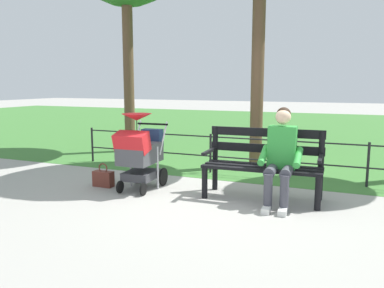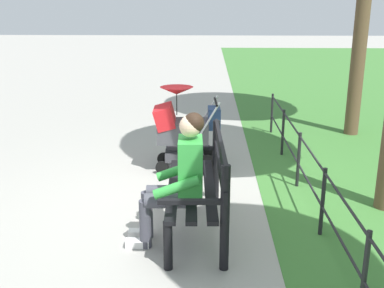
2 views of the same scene
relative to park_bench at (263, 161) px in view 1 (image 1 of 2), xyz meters
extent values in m
plane|color=#9E9B93|center=(0.56, 0.12, -0.53)|extent=(60.00, 60.00, 0.00)
cube|color=#3D7533|center=(0.56, -8.68, -0.52)|extent=(40.00, 16.00, 0.01)
cube|color=black|center=(0.00, -0.06, -0.08)|extent=(1.60, 0.16, 0.04)
cube|color=black|center=(0.00, 0.12, -0.08)|extent=(1.60, 0.16, 0.04)
cube|color=black|center=(-0.01, 0.29, -0.08)|extent=(1.60, 0.16, 0.04)
cube|color=black|center=(0.01, -0.16, 0.14)|extent=(1.60, 0.09, 0.12)
cube|color=black|center=(0.01, -0.16, 0.37)|extent=(1.60, 0.09, 0.12)
cylinder|color=black|center=(-0.76, 0.29, -0.30)|extent=(0.08, 0.08, 0.45)
cylinder|color=black|center=(-0.74, -0.19, -0.05)|extent=(0.08, 0.08, 0.95)
cube|color=black|center=(-0.75, 0.09, 0.10)|extent=(0.07, 0.56, 0.04)
cylinder|color=black|center=(0.74, 0.34, -0.30)|extent=(0.08, 0.08, 0.45)
cylinder|color=black|center=(0.76, -0.14, -0.05)|extent=(0.08, 0.08, 0.95)
cube|color=black|center=(0.75, 0.14, 0.10)|extent=(0.07, 0.56, 0.04)
cylinder|color=#42424C|center=(-0.38, 0.33, -0.06)|extent=(0.15, 0.40, 0.14)
cylinder|color=#42424C|center=(-0.18, 0.34, -0.06)|extent=(0.15, 0.40, 0.14)
cylinder|color=#42424C|center=(-0.38, 0.53, -0.29)|extent=(0.11, 0.11, 0.47)
cylinder|color=#42424C|center=(-0.18, 0.54, -0.29)|extent=(0.11, 0.11, 0.47)
cube|color=silver|center=(-0.39, 0.61, -0.49)|extent=(0.11, 0.22, 0.07)
cube|color=silver|center=(-0.19, 0.62, -0.49)|extent=(0.11, 0.22, 0.07)
cube|color=green|center=(-0.27, 0.12, 0.22)|extent=(0.37, 0.23, 0.56)
cylinder|color=green|center=(-0.49, 0.23, 0.12)|extent=(0.11, 0.43, 0.23)
cylinder|color=green|center=(-0.05, 0.24, 0.12)|extent=(0.11, 0.43, 0.23)
sphere|color=beige|center=(-0.27, 0.12, 0.62)|extent=(0.20, 0.20, 0.20)
sphere|color=black|center=(-0.27, 0.09, 0.65)|extent=(0.19, 0.19, 0.19)
cylinder|color=black|center=(1.57, -0.03, -0.39)|extent=(0.04, 0.28, 0.28)
cylinder|color=black|center=(2.03, -0.01, -0.39)|extent=(0.04, 0.28, 0.28)
cylinder|color=black|center=(1.59, 0.57, -0.44)|extent=(0.04, 0.18, 0.18)
cylinder|color=black|center=(1.97, 0.58, -0.44)|extent=(0.04, 0.18, 0.18)
cube|color=#38383D|center=(1.79, 0.28, -0.31)|extent=(0.44, 0.54, 0.12)
cylinder|color=silver|center=(1.56, 0.17, -0.20)|extent=(0.03, 0.03, 0.65)
cylinder|color=silver|center=(2.02, 0.19, -0.20)|extent=(0.03, 0.03, 0.65)
cube|color=#47474C|center=(1.79, 0.30, 0.02)|extent=(0.49, 0.70, 0.28)
cube|color=red|center=(1.78, 0.54, 0.22)|extent=(0.49, 0.32, 0.33)
cylinder|color=black|center=(1.81, -0.14, 0.42)|extent=(0.52, 0.05, 0.03)
cylinder|color=silver|center=(1.57, -0.05, 0.22)|extent=(0.04, 0.30, 0.49)
cylinder|color=silver|center=(2.03, -0.03, 0.22)|extent=(0.04, 0.30, 0.49)
cone|color=red|center=(1.79, 0.38, 0.57)|extent=(0.46, 0.46, 0.10)
cylinder|color=black|center=(1.79, 0.38, 0.39)|extent=(0.01, 0.01, 0.30)
cube|color=navy|center=(1.81, -0.12, 0.20)|extent=(0.33, 0.17, 0.28)
cube|color=brown|center=(2.41, 0.37, -0.41)|extent=(0.32, 0.14, 0.24)
torus|color=brown|center=(2.41, 0.37, -0.24)|extent=(0.16, 0.02, 0.16)
cylinder|color=black|center=(-1.36, -1.17, -0.18)|extent=(0.04, 0.04, 0.70)
cylinder|color=black|center=(-0.08, -1.17, -0.18)|extent=(0.04, 0.04, 0.70)
cylinder|color=black|center=(1.20, -1.17, -0.18)|extent=(0.04, 0.04, 0.70)
cylinder|color=black|center=(2.49, -1.17, -0.18)|extent=(0.04, 0.04, 0.70)
cylinder|color=black|center=(3.77, -1.17, -0.18)|extent=(0.04, 0.04, 0.70)
cylinder|color=black|center=(0.56, -1.17, 0.12)|extent=(6.42, 0.02, 0.02)
cylinder|color=black|center=(0.56, -1.17, -0.23)|extent=(6.42, 0.02, 0.02)
cylinder|color=brown|center=(3.74, -2.56, 1.33)|extent=(0.24, 0.24, 3.71)
cylinder|color=brown|center=(0.60, -2.04, 1.30)|extent=(0.24, 0.24, 3.65)
camera|label=1|loc=(-1.12, 5.21, 1.05)|focal=36.14mm
camera|label=2|loc=(-4.32, -0.04, 1.67)|focal=43.78mm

